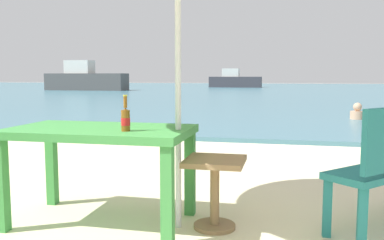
% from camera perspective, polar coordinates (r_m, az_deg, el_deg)
% --- Properties ---
extents(sea_water, '(120.00, 50.00, 0.08)m').
position_cam_1_polar(sea_water, '(32.15, 11.08, 4.03)').
color(sea_water, teal).
rests_on(sea_water, ground_plane).
extents(picnic_table_green, '(1.40, 0.80, 0.76)m').
position_cam_1_polar(picnic_table_green, '(3.33, -12.44, -2.91)').
color(picnic_table_green, '#3D8C42').
rests_on(picnic_table_green, ground_plane).
extents(beer_bottle_amber, '(0.07, 0.07, 0.26)m').
position_cam_1_polar(beer_bottle_amber, '(3.06, -9.10, 0.22)').
color(beer_bottle_amber, brown).
rests_on(beer_bottle_amber, picnic_table_green).
extents(side_table_wood, '(0.44, 0.44, 0.54)m').
position_cam_1_polar(side_table_wood, '(3.19, 3.14, -8.60)').
color(side_table_wood, olive).
rests_on(side_table_wood, ground_plane).
extents(swimmer_person, '(0.34, 0.34, 0.41)m').
position_cam_1_polar(swimmer_person, '(11.10, 21.72, 0.92)').
color(swimmer_person, tan).
rests_on(swimmer_person, sea_water).
extents(boat_barge, '(4.68, 1.28, 1.70)m').
position_cam_1_polar(boat_barge, '(37.96, 5.86, 5.40)').
color(boat_barge, '#38383F').
rests_on(boat_barge, sea_water).
extents(boat_cargo_ship, '(5.96, 1.63, 2.17)m').
position_cam_1_polar(boat_cargo_ship, '(31.55, -14.37, 5.40)').
color(boat_cargo_ship, '#4C4C4C').
rests_on(boat_cargo_ship, sea_water).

